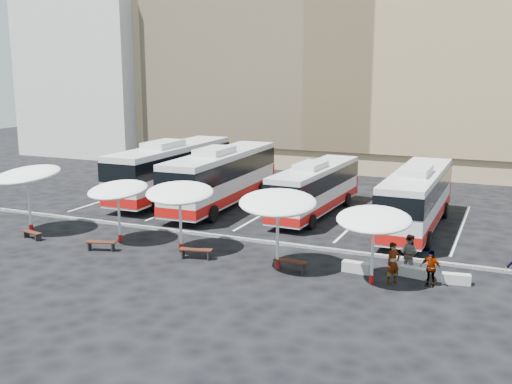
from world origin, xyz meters
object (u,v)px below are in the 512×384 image
at_px(wood_bench_1, 101,244).
at_px(wood_bench_0, 32,233).
at_px(bus_0, 172,168).
at_px(wood_bench_2, 196,251).
at_px(sunshade_2, 180,193).
at_px(passenger_0, 393,263).
at_px(bus_1, 222,176).
at_px(sunshade_4, 374,220).
at_px(sunshade_1, 118,190).
at_px(conc_bench_1, 413,272).
at_px(conc_bench_0, 356,267).
at_px(wood_bench_3, 291,263).
at_px(sunshade_0, 27,175).
at_px(bus_2, 315,187).
at_px(passenger_2, 430,268).
at_px(sunshade_3, 278,203).
at_px(conc_bench_2, 456,279).
at_px(bus_3, 417,196).
at_px(passenger_1, 409,254).

bearing_deg(wood_bench_1, wood_bench_0, 177.33).
distance_m(bus_0, wood_bench_2, 14.89).
bearing_deg(wood_bench_1, sunshade_2, 22.17).
bearing_deg(passenger_0, bus_1, 95.00).
height_order(bus_1, sunshade_4, bus_1).
xyz_separation_m(sunshade_1, conc_bench_1, (15.47, 0.57, -2.62)).
height_order(sunshade_4, conc_bench_1, sunshade_4).
distance_m(sunshade_1, conc_bench_0, 13.25).
height_order(wood_bench_1, wood_bench_3, wood_bench_3).
bearing_deg(sunshade_0, sunshade_2, 1.15).
relative_size(wood_bench_2, conc_bench_0, 1.32).
xyz_separation_m(wood_bench_1, conc_bench_1, (15.37, 2.33, -0.14)).
bearing_deg(bus_2, passenger_2, -48.13).
relative_size(bus_1, wood_bench_0, 9.36).
bearing_deg(sunshade_2, wood_bench_3, -5.65).
height_order(bus_2, sunshade_4, bus_2).
xyz_separation_m(sunshade_1, wood_bench_2, (5.24, -1.01, -2.46)).
xyz_separation_m(bus_2, sunshade_1, (-7.74, -10.20, 1.07)).
relative_size(sunshade_2, wood_bench_3, 2.75).
distance_m(sunshade_3, wood_bench_2, 5.09).
relative_size(sunshade_3, wood_bench_2, 2.67).
bearing_deg(sunshade_0, conc_bench_1, 2.58).
relative_size(sunshade_3, conc_bench_0, 3.51).
bearing_deg(wood_bench_3, sunshade_0, 178.51).
relative_size(conc_bench_0, passenger_0, 0.71).
bearing_deg(wood_bench_0, sunshade_3, 2.69).
bearing_deg(passenger_0, conc_bench_2, -24.98).
height_order(sunshade_1, conc_bench_1, sunshade_1).
relative_size(sunshade_0, conc_bench_0, 3.77).
distance_m(conc_bench_2, passenger_2, 1.38).
xyz_separation_m(sunshade_0, sunshade_1, (5.87, 0.39, -0.46)).
relative_size(sunshade_0, sunshade_2, 1.09).
distance_m(sunshade_2, conc_bench_1, 11.91).
relative_size(bus_0, sunshade_2, 2.98).
distance_m(sunshade_3, conc_bench_2, 8.49).
bearing_deg(wood_bench_0, bus_1, 62.58).
xyz_separation_m(bus_2, wood_bench_2, (-2.51, -11.21, -1.39)).
bearing_deg(wood_bench_2, conc_bench_1, 8.76).
xyz_separation_m(bus_3, sunshade_3, (-4.77, -9.92, 1.24)).
bearing_deg(conc_bench_1, passenger_1, 119.94).
xyz_separation_m(bus_0, conc_bench_2, (20.70, -10.60, -1.94)).
xyz_separation_m(sunshade_3, wood_bench_2, (-4.25, -0.14, -2.79)).
relative_size(wood_bench_1, wood_bench_2, 0.95).
distance_m(sunshade_1, passenger_0, 14.92).
bearing_deg(sunshade_3, bus_3, 64.31).
bearing_deg(bus_3, wood_bench_0, -150.49).
relative_size(wood_bench_0, conc_bench_0, 1.08).
relative_size(sunshade_3, conc_bench_1, 3.69).
xyz_separation_m(sunshade_0, conc_bench_1, (21.35, 0.96, -3.08)).
distance_m(passenger_0, passenger_2, 1.57).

